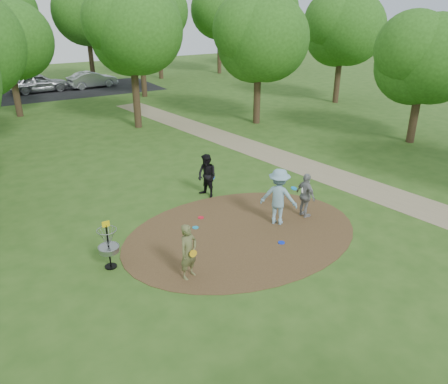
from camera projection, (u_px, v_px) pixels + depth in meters
ground at (242, 233)px, 14.96m from camera, size 100.00×100.00×0.00m
dirt_clearing at (242, 233)px, 14.95m from camera, size 8.40×8.40×0.02m
footpath at (338, 178)px, 19.60m from camera, size 7.55×39.89×0.01m
parking_lot at (78, 90)px, 39.44m from camera, size 14.00×8.00×0.01m
player_observer_with_disc at (189, 252)px, 12.26m from camera, size 0.72×0.60×1.68m
player_throwing_with_disc at (279, 197)px, 15.25m from camera, size 1.53×1.51×2.06m
player_walking_with_disc at (207, 176)px, 17.46m from camera, size 0.89×1.02×1.78m
player_waiting_with_disc at (306, 195)px, 15.81m from camera, size 0.48×1.00×1.68m
disc_ground_cyan at (195, 227)px, 15.28m from camera, size 0.22×0.22×0.02m
disc_ground_blue at (281, 243)px, 14.33m from camera, size 0.22×0.22×0.02m
disc_ground_red at (201, 218)px, 15.99m from camera, size 0.22×0.22×0.02m
car_left at (38, 83)px, 38.02m from camera, size 4.91×2.15×1.65m
car_right at (92, 80)px, 40.12m from camera, size 4.60×2.10×1.46m
disc_golf_basket at (108, 242)px, 12.71m from camera, size 0.63×0.63×1.54m
tree_ring at (189, 51)px, 20.83m from camera, size 36.95×45.11×8.74m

